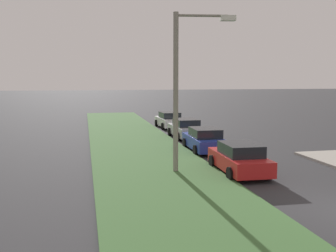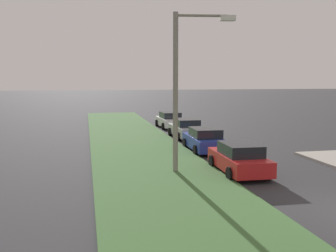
# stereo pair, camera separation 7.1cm
# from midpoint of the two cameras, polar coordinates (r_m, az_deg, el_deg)

# --- Properties ---
(grass_median) EXTENTS (60.00, 6.00, 0.12)m
(grass_median) POSITION_cam_midpoint_polar(r_m,az_deg,el_deg) (21.54, -3.03, -4.93)
(grass_median) COLOR #3D6633
(grass_median) RESTS_ON ground
(parked_car_red) EXTENTS (4.34, 2.10, 1.47)m
(parked_car_red) POSITION_cam_midpoint_polar(r_m,az_deg,el_deg) (18.84, 10.48, -4.73)
(parked_car_red) COLOR red
(parked_car_red) RESTS_ON ground
(parked_car_blue) EXTENTS (4.34, 2.09, 1.47)m
(parked_car_blue) POSITION_cam_midpoint_polar(r_m,az_deg,el_deg) (24.27, 5.45, -2.04)
(parked_car_blue) COLOR #23389E
(parked_car_blue) RESTS_ON ground
(parked_car_silver) EXTENTS (4.34, 2.09, 1.47)m
(parked_car_silver) POSITION_cam_midpoint_polar(r_m,az_deg,el_deg) (29.70, 2.71, -0.38)
(parked_car_silver) COLOR #B2B5BA
(parked_car_silver) RESTS_ON ground
(parked_car_white) EXTENTS (4.36, 2.13, 1.47)m
(parked_car_white) POSITION_cam_midpoint_polar(r_m,az_deg,el_deg) (35.80, 0.32, 0.87)
(parked_car_white) COLOR silver
(parked_car_white) RESTS_ON ground
(streetlight) EXTENTS (0.67, 2.87, 7.50)m
(streetlight) POSITION_cam_midpoint_polar(r_m,az_deg,el_deg) (18.20, 2.34, 6.62)
(streetlight) COLOR gray
(streetlight) RESTS_ON ground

